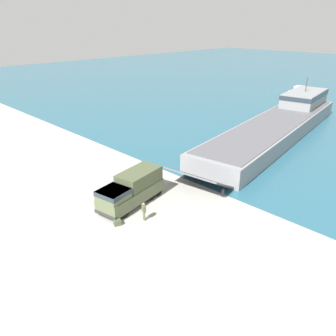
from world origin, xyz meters
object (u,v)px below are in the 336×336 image
at_px(mooring_bollard, 223,192).
at_px(cargo_crate, 117,222).
at_px(landing_craft, 281,122).
at_px(military_truck, 131,189).
at_px(soldier_on_ramp, 144,210).
at_px(moored_boat_a, 300,90).

distance_m(mooring_bollard, cargo_crate, 11.04).
xyz_separation_m(landing_craft, military_truck, (0.58, -31.06, -0.17)).
distance_m(military_truck, soldier_on_ramp, 3.26).
bearing_deg(landing_craft, moored_boat_a, 102.24).
xyz_separation_m(military_truck, mooring_bollard, (5.46, 7.20, -1.05)).
distance_m(soldier_on_ramp, moored_boat_a, 67.51).
bearing_deg(mooring_bollard, moored_boat_a, 107.43).
distance_m(moored_boat_a, cargo_crate, 69.37).
distance_m(landing_craft, soldier_on_ramp, 32.39).
relative_size(mooring_bollard, cargo_crate, 1.54).
height_order(military_truck, cargo_crate, military_truck).
height_order(landing_craft, military_truck, landing_craft).
distance_m(soldier_on_ramp, cargo_crate, 2.51).
height_order(soldier_on_ramp, cargo_crate, soldier_on_ramp).
height_order(landing_craft, mooring_bollard, landing_craft).
bearing_deg(cargo_crate, landing_craft, 94.21).
bearing_deg(cargo_crate, soldier_on_ramp, 63.62).
bearing_deg(military_truck, moored_boat_a, -178.59).
xyz_separation_m(military_truck, soldier_on_ramp, (3.01, -1.12, -0.56)).
bearing_deg(moored_boat_a, military_truck, -77.20).
distance_m(military_truck, mooring_bollard, 9.09).
relative_size(soldier_on_ramp, moored_boat_a, 0.23).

